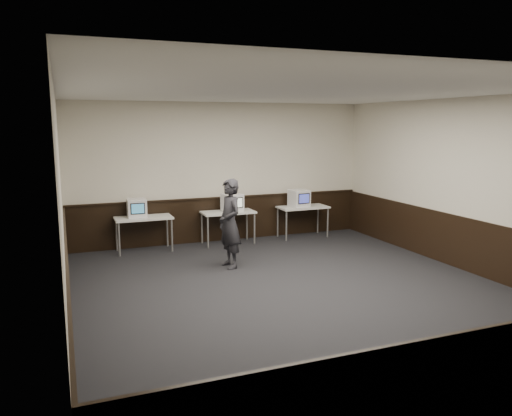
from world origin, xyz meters
The scene contains 18 objects.
floor centered at (0.00, 0.00, 0.00)m, with size 8.00×8.00×0.00m, color black.
ceiling centered at (0.00, 0.00, 3.20)m, with size 8.00×8.00×0.00m, color white.
back_wall centered at (0.00, 4.00, 1.60)m, with size 7.00×7.00×0.00m, color beige.
front_wall centered at (0.00, -4.00, 1.60)m, with size 7.00×7.00×0.00m, color beige.
left_wall centered at (-3.50, 0.00, 1.60)m, with size 8.00×8.00×0.00m, color beige.
right_wall centered at (3.50, 0.00, 1.60)m, with size 8.00×8.00×0.00m, color beige.
wainscot_back centered at (0.00, 3.98, 0.50)m, with size 6.98×0.04×1.00m, color black.
wainscot_front centered at (0.00, -3.98, 0.50)m, with size 6.98×0.04×1.00m, color black.
wainscot_left centered at (-3.48, 0.00, 0.50)m, with size 0.04×7.98×1.00m, color black.
wainscot_right centered at (3.48, 0.00, 0.50)m, with size 0.04×7.98×1.00m, color black.
wainscot_rail centered at (0.00, 3.96, 1.02)m, with size 6.98×0.06×0.04m, color black.
desk_left centered at (-1.90, 3.60, 0.68)m, with size 1.20×0.60×0.75m.
desk_center centered at (0.00, 3.60, 0.68)m, with size 1.20×0.60×0.75m.
desk_right centered at (1.90, 3.60, 0.68)m, with size 1.20×0.60×0.75m.
emac_left centered at (-2.03, 3.64, 0.95)m, with size 0.41×0.44×0.39m.
emac_center centered at (0.10, 3.59, 0.95)m, with size 0.48×0.49×0.40m.
emac_right centered at (1.79, 3.59, 0.96)m, with size 0.45×0.48×0.41m.
person centered at (-0.56, 1.78, 0.85)m, with size 0.62×0.41×1.70m, color #252429.
Camera 1 is at (-3.46, -7.03, 2.72)m, focal length 35.00 mm.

